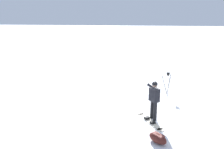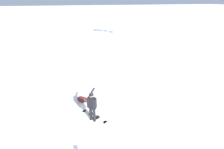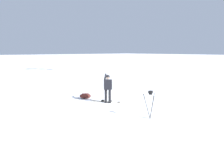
# 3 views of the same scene
# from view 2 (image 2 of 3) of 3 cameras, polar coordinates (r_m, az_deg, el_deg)

# --- Properties ---
(ground_plane) EXTENTS (300.00, 300.00, 0.00)m
(ground_plane) POSITION_cam_2_polar(r_m,az_deg,el_deg) (8.19, -5.60, -17.87)
(ground_plane) COLOR white
(snowboarder) EXTENTS (0.72, 0.50, 1.61)m
(snowboarder) POSITION_cam_2_polar(r_m,az_deg,el_deg) (8.04, -6.93, -10.15)
(snowboarder) COLOR black
(snowboarder) RESTS_ON ground_plane
(snowboard) EXTENTS (1.49, 1.21, 0.10)m
(snowboard) POSITION_cam_2_polar(r_m,az_deg,el_deg) (8.81, -6.18, -14.13)
(snowboard) COLOR beige
(snowboard) RESTS_ON ground_plane
(gear_bag_large) EXTENTS (0.69, 0.75, 0.31)m
(gear_bag_large) POSITION_cam_2_polar(r_m,az_deg,el_deg) (9.91, -10.25, -8.47)
(gear_bag_large) COLOR #4C1E19
(gear_bag_large) RESTS_ON ground_plane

